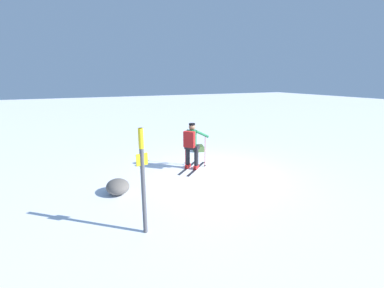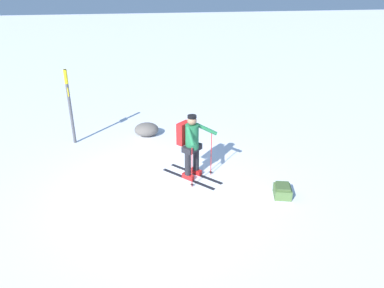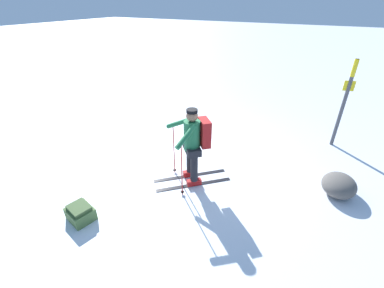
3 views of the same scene
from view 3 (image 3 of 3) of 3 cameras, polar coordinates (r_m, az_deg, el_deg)
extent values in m
plane|color=white|center=(6.30, -0.38, -2.91)|extent=(80.00, 80.00, 0.00)
cube|color=black|center=(5.42, 0.45, -9.04)|extent=(1.15, 1.22, 0.01)
cube|color=red|center=(5.37, 0.45, -8.49)|extent=(0.29, 0.29, 0.12)
cylinder|color=black|center=(5.14, 0.47, -5.08)|extent=(0.15, 0.15, 0.66)
cube|color=black|center=(5.66, -0.42, -7.05)|extent=(1.15, 1.22, 0.01)
cube|color=red|center=(5.63, -0.43, -6.52)|extent=(0.29, 0.29, 0.12)
cylinder|color=black|center=(5.40, -0.44, -3.18)|extent=(0.15, 0.15, 0.66)
cube|color=black|center=(5.10, 0.00, -1.04)|extent=(0.53, 0.52, 0.14)
cylinder|color=#1E663D|center=(4.95, 0.00, 1.94)|extent=(0.32, 0.32, 0.60)
sphere|color=#8C664C|center=(4.77, 0.00, 6.31)|extent=(0.22, 0.22, 0.22)
cylinder|color=black|center=(4.74, 0.00, 7.38)|extent=(0.21, 0.21, 0.06)
cube|color=maroon|center=(5.00, 2.75, 2.56)|extent=(0.39, 0.38, 0.54)
cylinder|color=red|center=(4.84, -2.29, -5.81)|extent=(0.02, 0.02, 1.17)
cylinder|color=black|center=(5.16, -2.17, -10.56)|extent=(0.07, 0.07, 0.01)
cylinder|color=#1E663D|center=(4.58, -1.41, 1.57)|extent=(0.54, 0.17, 0.32)
cylinder|color=red|center=(5.47, -4.07, -1.29)|extent=(0.02, 0.02, 1.17)
cylinder|color=black|center=(5.75, -3.88, -5.78)|extent=(0.07, 0.07, 0.01)
cylinder|color=#1E663D|center=(5.11, -3.01, 4.66)|extent=(0.14, 0.54, 0.32)
cube|color=#4C6B38|center=(5.03, -23.51, -14.05)|extent=(0.47, 0.52, 0.23)
cube|color=#415B2F|center=(4.94, -23.84, -12.83)|extent=(0.38, 0.43, 0.06)
cylinder|color=#4C4C51|center=(7.38, 30.56, 7.43)|extent=(0.09, 0.09, 2.20)
cylinder|color=yellow|center=(7.15, 32.43, 14.08)|extent=(0.10, 0.10, 0.40)
cube|color=yellow|center=(7.24, 31.54, 10.95)|extent=(0.07, 0.24, 0.24)
ellipsoid|color=#5B5651|center=(5.85, 29.86, -7.92)|extent=(0.74, 0.63, 0.41)
camera|label=1|loc=(11.80, 39.39, 22.29)|focal=24.00mm
camera|label=2|loc=(11.39, -41.08, 30.05)|focal=35.00mm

